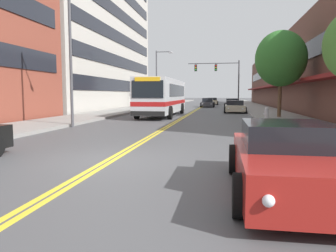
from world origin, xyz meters
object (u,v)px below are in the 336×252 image
at_px(car_red_parked_right_foreground, 287,160).
at_px(car_beige_moving_lead, 212,101).
at_px(street_lamp_left_near, 76,40).
at_px(car_champagne_parked_right_mid, 235,107).
at_px(car_charcoal_parked_right_far, 232,104).
at_px(car_white_parked_left_near, 163,104).
at_px(car_dark_grey_moving_second, 208,103).
at_px(street_tree_right_mid, 281,59).
at_px(street_lamp_left_far, 159,74).
at_px(fire_hydrant, 267,114).
at_px(city_bus, 163,96).
at_px(traffic_signal_mast, 221,74).

distance_m(car_red_parked_right_foreground, car_beige_moving_lead, 53.11).
relative_size(car_beige_moving_lead, street_lamp_left_near, 0.56).
height_order(car_champagne_parked_right_mid, car_beige_moving_lead, car_champagne_parked_right_mid).
bearing_deg(car_charcoal_parked_right_far, car_white_parked_left_near, -166.08).
bearing_deg(street_lamp_left_near, car_dark_grey_moving_second, 79.23).
height_order(car_dark_grey_moving_second, street_tree_right_mid, street_tree_right_mid).
distance_m(street_lamp_left_far, fire_hydrant, 22.35).
relative_size(car_dark_grey_moving_second, fire_hydrant, 5.41).
bearing_deg(car_white_parked_left_near, city_bus, -79.53).
relative_size(car_red_parked_right_foreground, car_champagne_parked_right_mid, 1.06).
distance_m(city_bus, car_dark_grey_moving_second, 20.41).
xyz_separation_m(traffic_signal_mast, street_lamp_left_far, (-7.77, -5.01, -0.26)).
bearing_deg(street_lamp_left_near, street_tree_right_mid, 34.28).
distance_m(car_charcoal_parked_right_far, car_beige_moving_lead, 17.28).
relative_size(traffic_signal_mast, fire_hydrant, 8.16).
xyz_separation_m(car_beige_moving_lead, car_dark_grey_moving_second, (-0.30, -11.24, 0.02)).
xyz_separation_m(car_white_parked_left_near, fire_hydrant, (10.23, -18.11, -0.02)).
height_order(car_red_parked_right_foreground, car_beige_moving_lead, car_red_parked_right_foreground).
distance_m(car_white_parked_left_near, traffic_signal_mast, 10.12).
distance_m(traffic_signal_mast, street_lamp_left_near, 29.93).
relative_size(car_charcoal_parked_right_far, fire_hydrant, 5.66).
height_order(city_bus, traffic_signal_mast, traffic_signal_mast).
xyz_separation_m(car_charcoal_parked_right_far, street_tree_right_mid, (3.05, -16.65, 3.86)).
xyz_separation_m(city_bus, fire_hydrant, (7.96, -5.84, -1.15)).
bearing_deg(car_charcoal_parked_right_far, street_tree_right_mid, -79.62).
bearing_deg(city_bus, car_dark_grey_moving_second, 81.76).
xyz_separation_m(street_lamp_left_near, street_lamp_left_far, (-0.04, 23.90, -0.47)).
bearing_deg(car_dark_grey_moving_second, car_charcoal_parked_right_far, -59.83).
bearing_deg(car_beige_moving_lead, city_bus, -95.86).
distance_m(car_charcoal_parked_right_far, street_lamp_left_near, 26.99).
height_order(street_lamp_left_near, street_tree_right_mid, street_lamp_left_near).
xyz_separation_m(car_dark_grey_moving_second, street_lamp_left_far, (-5.89, -6.88, 3.78)).
distance_m(car_white_parked_left_near, car_red_parked_right_foreground, 34.97).
distance_m(car_dark_grey_moving_second, fire_hydrant, 26.49).
relative_size(city_bus, street_tree_right_mid, 1.83).
height_order(street_lamp_left_far, fire_hydrant, street_lamp_left_far).
distance_m(city_bus, car_charcoal_parked_right_far, 15.75).
bearing_deg(car_red_parked_right_foreground, car_beige_moving_lead, 93.36).
distance_m(car_white_parked_left_near, car_beige_moving_lead, 19.90).
xyz_separation_m(car_champagne_parked_right_mid, traffic_signal_mast, (-1.53, 12.34, 4.07)).
distance_m(car_champagne_parked_right_mid, street_lamp_left_near, 19.47).
xyz_separation_m(car_dark_grey_moving_second, fire_hydrant, (5.04, -26.01, -0.01)).
bearing_deg(street_lamp_left_near, car_beige_moving_lead, 81.66).
bearing_deg(car_beige_moving_lead, street_lamp_left_far, -108.89).
height_order(car_red_parked_right_foreground, street_lamp_left_far, street_lamp_left_far).
distance_m(car_red_parked_right_foreground, street_tree_right_mid, 19.96).
xyz_separation_m(car_beige_moving_lead, street_tree_right_mid, (6.10, -33.66, 3.90)).
bearing_deg(car_champagne_parked_right_mid, car_beige_moving_lead, 96.95).
distance_m(car_white_parked_left_near, car_charcoal_parked_right_far, 8.80).
relative_size(city_bus, car_champagne_parked_right_mid, 2.67).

